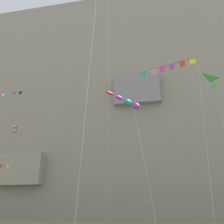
{
  "coord_description": "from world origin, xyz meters",
  "views": [
    {
      "loc": [
        5.46,
        -2.16,
        1.93
      ],
      "look_at": [
        -0.21,
        24.79,
        12.23
      ],
      "focal_mm": 41.71,
      "sensor_mm": 36.0,
      "label": 1
    }
  ],
  "objects_px": {
    "kite_box_high_center": "(15,129)",
    "kite_windsock_far_right": "(129,102)",
    "kite_banner_high_left": "(168,70)",
    "kite_banner_low_center": "(7,98)",
    "kite_delta_far_left": "(220,85)"
  },
  "relations": [
    {
      "from": "kite_box_high_center",
      "to": "kite_windsock_far_right",
      "type": "relative_size",
      "value": 1.21
    },
    {
      "from": "kite_banner_low_center",
      "to": "kite_box_high_center",
      "type": "bearing_deg",
      "value": -2.76
    },
    {
      "from": "kite_delta_far_left",
      "to": "kite_banner_high_left",
      "type": "bearing_deg",
      "value": 132.49
    },
    {
      "from": "kite_windsock_far_right",
      "to": "kite_delta_far_left",
      "type": "relative_size",
      "value": 1.14
    },
    {
      "from": "kite_banner_low_center",
      "to": "kite_delta_far_left",
      "type": "xyz_separation_m",
      "value": [
        34.09,
        -20.3,
        -10.55
      ]
    },
    {
      "from": "kite_banner_low_center",
      "to": "kite_windsock_far_right",
      "type": "xyz_separation_m",
      "value": [
        25.62,
        -14.34,
        -8.91
      ]
    },
    {
      "from": "kite_banner_low_center",
      "to": "kite_box_high_center",
      "type": "height_order",
      "value": "kite_banner_low_center"
    },
    {
      "from": "kite_windsock_far_right",
      "to": "kite_banner_high_left",
      "type": "height_order",
      "value": "kite_banner_high_left"
    },
    {
      "from": "kite_banner_high_left",
      "to": "kite_windsock_far_right",
      "type": "bearing_deg",
      "value": 159.56
    },
    {
      "from": "kite_windsock_far_right",
      "to": "kite_banner_high_left",
      "type": "bearing_deg",
      "value": -20.44
    },
    {
      "from": "kite_delta_far_left",
      "to": "kite_banner_low_center",
      "type": "bearing_deg",
      "value": 149.23
    },
    {
      "from": "kite_banner_low_center",
      "to": "kite_delta_far_left",
      "type": "bearing_deg",
      "value": -30.77
    },
    {
      "from": "kite_banner_low_center",
      "to": "kite_windsock_far_right",
      "type": "bearing_deg",
      "value": -29.23
    },
    {
      "from": "kite_box_high_center",
      "to": "kite_windsock_far_right",
      "type": "bearing_deg",
      "value": -31.77
    },
    {
      "from": "kite_banner_low_center",
      "to": "kite_box_high_center",
      "type": "xyz_separation_m",
      "value": [
        2.68,
        -0.13,
        -6.45
      ]
    }
  ]
}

